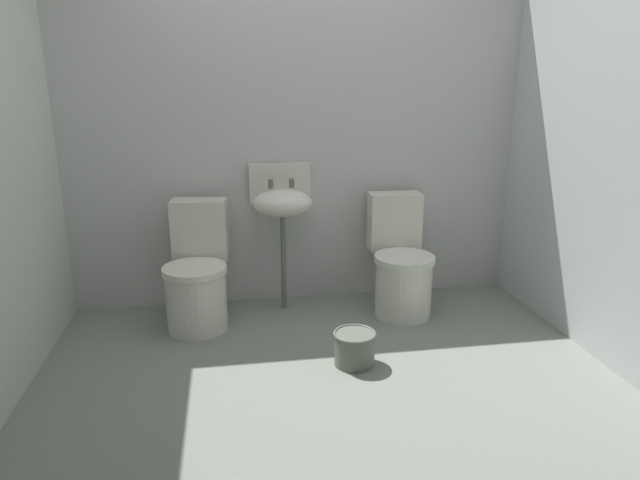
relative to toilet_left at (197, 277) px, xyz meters
The scene contains 7 objects.
ground_plane 1.19m from the toilet_left, 51.69° to the right, with size 3.52×2.88×0.08m, color gray.
wall_back 1.12m from the toilet_left, 29.67° to the left, with size 3.52×0.10×2.19m, color #BCBEB9.
wall_right 2.56m from the toilet_left, 18.87° to the right, with size 0.10×2.68×2.19m, color #B7BEBD.
toilet_left is the anchor object (origin of this frame).
toilet_right 1.35m from the toilet_left, ahead, with size 0.42×0.61×0.78m.
sink 0.74m from the toilet_left, 18.21° to the left, with size 0.42×0.35×0.99m.
bucket 1.15m from the toilet_left, 38.65° to the right, with size 0.24×0.24×0.19m.
Camera 1 is at (-0.47, -2.56, 1.55)m, focal length 31.31 mm.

